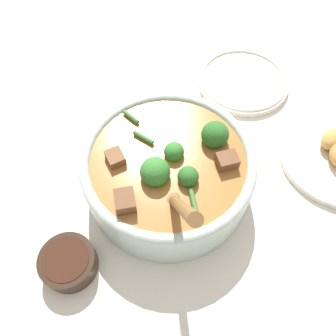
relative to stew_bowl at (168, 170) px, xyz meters
name	(u,v)px	position (x,y,z in m)	size (l,w,h in m)	color
ground_plane	(168,186)	(0.00, 0.00, -0.05)	(4.00, 4.00, 0.00)	silver
stew_bowl	(168,170)	(0.00, 0.00, 0.00)	(0.26, 0.28, 0.27)	#B2C6BC
condiment_bowl	(68,262)	(-0.19, -0.02, -0.03)	(0.08, 0.08, 0.04)	black
empty_plate	(243,80)	(0.27, 0.10, -0.04)	(0.18, 0.18, 0.02)	silver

